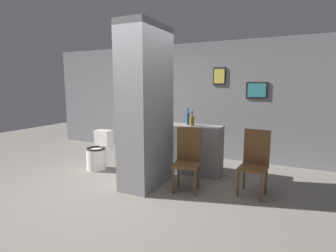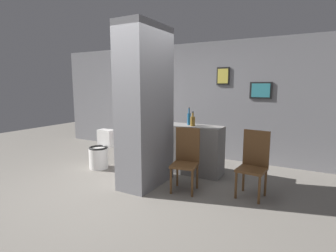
{
  "view_description": "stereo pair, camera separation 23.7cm",
  "coord_description": "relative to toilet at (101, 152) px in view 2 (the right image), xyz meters",
  "views": [
    {
      "loc": [
        2.25,
        -3.15,
        1.65
      ],
      "look_at": [
        0.27,
        0.9,
        0.95
      ],
      "focal_mm": 28.0,
      "sensor_mm": 36.0,
      "label": 1
    },
    {
      "loc": [
        2.46,
        -3.04,
        1.65
      ],
      "look_at": [
        0.27,
        0.9,
        0.95
      ],
      "focal_mm": 28.0,
      "sensor_mm": 36.0,
      "label": 2
    }
  ],
  "objects": [
    {
      "name": "counter_shelf",
      "position": [
        1.68,
        0.59,
        0.14
      ],
      "size": [
        1.29,
        0.44,
        0.91
      ],
      "color": "gray",
      "rests_on": "ground_plane"
    },
    {
      "name": "ground_plane",
      "position": [
        1.23,
        -0.8,
        -0.32
      ],
      "size": [
        14.0,
        14.0,
        0.0
      ],
      "primitive_type": "plane",
      "color": "slate"
    },
    {
      "name": "chair_by_doorway",
      "position": [
        2.98,
        0.08,
        0.21
      ],
      "size": [
        0.42,
        0.42,
        0.99
      ],
      "rotation": [
        0.0,
        0.0,
        -0.09
      ],
      "color": "brown",
      "rests_on": "ground_plane"
    },
    {
      "name": "bicycle",
      "position": [
        0.76,
        0.74,
        0.04
      ],
      "size": [
        1.72,
        0.42,
        0.73
      ],
      "color": "black",
      "rests_on": "ground_plane"
    },
    {
      "name": "bottle_tall",
      "position": [
        1.67,
        0.61,
        0.72
      ],
      "size": [
        0.06,
        0.06,
        0.33
      ],
      "color": "#19598C",
      "rests_on": "counter_shelf"
    },
    {
      "name": "toilet",
      "position": [
        0.0,
        0.0,
        0.0
      ],
      "size": [
        0.38,
        0.54,
        0.75
      ],
      "color": "white",
      "rests_on": "ground_plane"
    },
    {
      "name": "pillar_center",
      "position": [
        1.3,
        -0.3,
        0.98
      ],
      "size": [
        0.54,
        1.01,
        2.6
      ],
      "color": "gray",
      "rests_on": "ground_plane"
    },
    {
      "name": "chair_near_pillar",
      "position": [
        1.99,
        -0.2,
        0.21
      ],
      "size": [
        0.45,
        0.45,
        0.99
      ],
      "rotation": [
        0.0,
        0.0,
        0.18
      ],
      "color": "brown",
      "rests_on": "ground_plane"
    },
    {
      "name": "wall_back",
      "position": [
        1.23,
        1.83,
        0.99
      ],
      "size": [
        8.0,
        0.09,
        2.6
      ],
      "color": "gray",
      "rests_on": "ground_plane"
    },
    {
      "name": "bottle_short",
      "position": [
        1.79,
        0.52,
        0.7
      ],
      "size": [
        0.09,
        0.09,
        0.27
      ],
      "color": "olive",
      "rests_on": "counter_shelf"
    }
  ]
}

